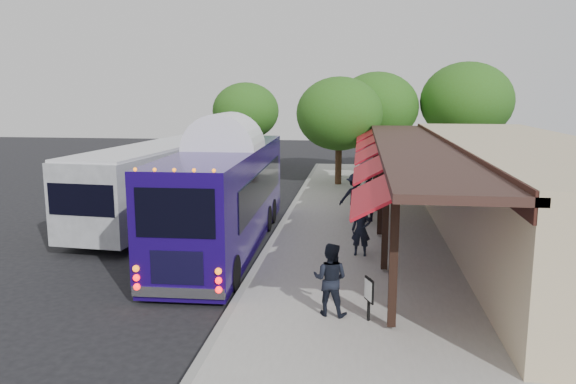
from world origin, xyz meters
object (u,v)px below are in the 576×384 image
at_px(coach_bus, 225,191).
at_px(sign_board, 369,292).
at_px(ped_a, 361,230).
at_px(city_bus, 162,178).
at_px(ped_c, 368,197).
at_px(ped_d, 355,197).
at_px(ped_b, 330,279).

bearing_deg(coach_bus, sign_board, -53.67).
bearing_deg(ped_a, city_bus, 156.05).
bearing_deg(ped_a, coach_bus, 173.84).
relative_size(city_bus, sign_board, 11.86).
height_order(coach_bus, ped_a, coach_bus).
xyz_separation_m(city_bus, ped_c, (8.42, 0.02, -0.60)).
relative_size(coach_bus, city_bus, 0.96).
bearing_deg(ped_c, city_bus, -34.24).
relative_size(ped_a, ped_c, 0.84).
distance_m(ped_a, ped_d, 4.84).
distance_m(ped_a, sign_board, 5.14).
bearing_deg(coach_bus, ped_b, -58.07).
bearing_deg(sign_board, ped_b, 141.04).
relative_size(ped_a, sign_board, 1.65).
xyz_separation_m(ped_a, ped_c, (0.29, 4.72, 0.15)).
bearing_deg(ped_c, sign_board, 54.98).
relative_size(coach_bus, sign_board, 11.43).
height_order(city_bus, ped_a, city_bus).
height_order(ped_c, sign_board, ped_c).
distance_m(ped_c, ped_d, 0.54).
distance_m(city_bus, ped_d, 7.91).
bearing_deg(city_bus, sign_board, -44.64).
distance_m(coach_bus, ped_c, 6.17).
relative_size(ped_b, ped_c, 0.87).
bearing_deg(coach_bus, ped_d, 40.23).
bearing_deg(ped_a, sign_board, -81.92).
bearing_deg(coach_bus, ped_c, 36.20).
distance_m(city_bus, ped_b, 12.15).
xyz_separation_m(ped_a, sign_board, (0.18, -5.14, -0.15)).
bearing_deg(ped_b, ped_c, -83.47).
xyz_separation_m(ped_c, sign_board, (-0.11, -9.86, -0.30)).
distance_m(ped_b, sign_board, 0.93).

